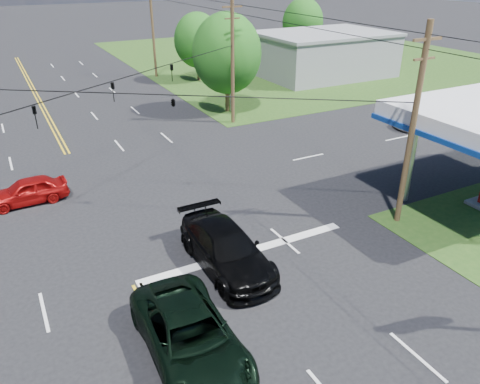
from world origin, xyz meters
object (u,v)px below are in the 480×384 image
retail_ne (323,55)px  tree_right_b (198,40)px  tree_right_a (227,54)px  pole_se (413,126)px  suv_black (226,248)px  tree_far_r (303,22)px  pole_right_far (153,29)px  pickup_dkgreen (190,336)px  pole_ne (233,60)px

retail_ne → tree_right_b: 14.22m
retail_ne → tree_right_b: (-13.50, 4.00, 2.02)m
tree_right_a → pole_se: bearing=-92.7°
suv_black → pole_se: bearing=-3.1°
tree_right_b → tree_far_r: tree_far_r is taller
pole_se → suv_black: (-9.24, 0.50, -4.05)m
pole_right_far → suv_black: bearing=-104.2°
pole_right_far → suv_black: pole_right_far is taller
tree_right_b → pickup_dkgreen: (-16.00, -36.47, -3.40)m
pole_ne → tree_right_b: size_ratio=1.34×
pole_ne → tree_right_a: (1.00, 3.00, -0.05)m
retail_ne → suv_black: size_ratio=2.35×
tree_right_b → pickup_dkgreen: 39.97m
suv_black → tree_right_a: bearing=63.5°
pole_se → pole_ne: size_ratio=1.00×
retail_ne → tree_right_a: 18.09m
retail_ne → tree_far_r: 11.02m
tree_far_r → suv_black: 49.10m
pole_right_far → tree_right_b: (3.50, -4.00, -0.95)m
pole_right_far → pickup_dkgreen: size_ratio=1.70×
tree_right_b → suv_black: (-12.74, -32.50, -3.35)m
retail_ne → tree_right_b: tree_right_b is taller
pole_se → suv_black: pole_se is taller
pole_ne → pickup_dkgreen: 25.18m
retail_ne → tree_right_a: size_ratio=1.71×
retail_ne → pickup_dkgreen: retail_ne is taller
pole_se → pole_right_far: pole_right_far is taller
pole_right_far → pickup_dkgreen: bearing=-107.2°
retail_ne → pole_ne: (-17.00, -11.00, 2.72)m
pole_right_far → tree_right_a: bearing=-86.4°
tree_right_a → tree_far_r: size_ratio=1.07×
pole_se → pole_right_far: bearing=90.0°
pole_ne → suv_black: 20.20m
retail_ne → pole_ne: pole_ne is taller
pole_se → pole_ne: (0.00, 18.00, 0.00)m
pole_right_far → suv_black: (-9.24, -36.50, -4.31)m
retail_ne → pole_right_far: (-17.00, 8.00, 2.97)m
tree_right_a → pickup_dkgreen: (-13.50, -24.47, -4.05)m
pole_se → tree_far_r: bearing=61.7°
pole_right_far → tree_right_a: (1.00, -16.00, -0.30)m
tree_right_a → pole_ne: bearing=-108.4°
pole_ne → tree_right_b: pole_ne is taller
retail_ne → pickup_dkgreen: bearing=-132.3°
retail_ne → pole_se: pole_se is taller
tree_far_r → pickup_dkgreen: size_ratio=1.30×
pole_right_far → tree_right_b: 5.40m
retail_ne → pole_se: size_ratio=1.47×
pole_se → suv_black: bearing=176.9°
tree_far_r → pole_se: bearing=-118.3°
tree_far_r → suv_black: bearing=-128.2°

